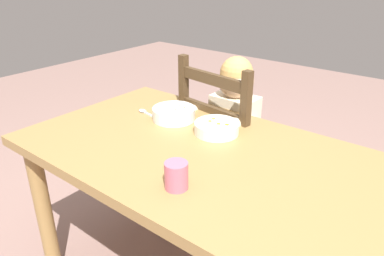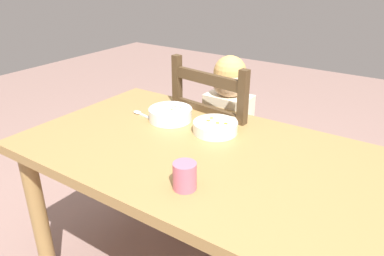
% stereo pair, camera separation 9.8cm
% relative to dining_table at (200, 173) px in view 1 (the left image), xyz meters
% --- Properties ---
extents(dining_table, '(1.39, 0.81, 0.71)m').
position_rel_dining_table_xyz_m(dining_table, '(0.00, 0.00, 0.00)').
color(dining_table, '#9A7844').
rests_on(dining_table, ground).
extents(dining_chair, '(0.47, 0.47, 0.95)m').
position_rel_dining_table_xyz_m(dining_chair, '(-0.16, 0.45, -0.16)').
color(dining_chair, '#48341F').
rests_on(dining_chair, ground).
extents(child_figure, '(0.32, 0.31, 0.95)m').
position_rel_dining_table_xyz_m(child_figure, '(-0.15, 0.45, 0.01)').
color(child_figure, beige).
rests_on(child_figure, ground).
extents(bowl_of_peas, '(0.19, 0.19, 0.06)m').
position_rel_dining_table_xyz_m(bowl_of_peas, '(-0.26, 0.16, 0.13)').
color(bowl_of_peas, white).
rests_on(bowl_of_peas, dining_table).
extents(bowl_of_carrots, '(0.18, 0.18, 0.05)m').
position_rel_dining_table_xyz_m(bowl_of_carrots, '(-0.04, 0.16, 0.12)').
color(bowl_of_carrots, white).
rests_on(bowl_of_carrots, dining_table).
extents(spoon, '(0.14, 0.05, 0.01)m').
position_rel_dining_table_xyz_m(spoon, '(-0.42, 0.13, 0.10)').
color(spoon, silver).
rests_on(spoon, dining_table).
extents(drinking_cup, '(0.07, 0.07, 0.09)m').
position_rel_dining_table_xyz_m(drinking_cup, '(0.10, -0.25, 0.14)').
color(drinking_cup, '#D1647F').
rests_on(drinking_cup, dining_table).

